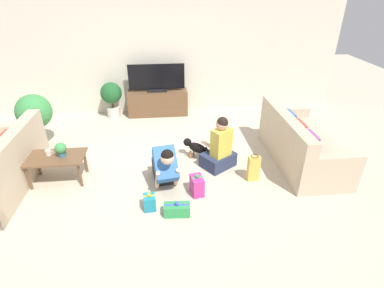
% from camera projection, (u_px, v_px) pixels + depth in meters
% --- Properties ---
extents(ground_plane, '(16.00, 16.00, 0.00)m').
position_uv_depth(ground_plane, '(160.00, 169.00, 5.02)').
color(ground_plane, beige).
extents(wall_back, '(8.40, 0.06, 2.60)m').
position_uv_depth(wall_back, '(156.00, 56.00, 6.69)').
color(wall_back, beige).
rests_on(wall_back, ground_plane).
extents(sofa_right, '(0.91, 1.93, 0.87)m').
position_uv_depth(sofa_right, '(300.00, 145.00, 5.11)').
color(sofa_right, '#C6B293').
rests_on(sofa_right, ground_plane).
extents(coffee_table, '(0.87, 0.51, 0.43)m').
position_uv_depth(coffee_table, '(56.00, 160.00, 4.57)').
color(coffee_table, brown).
rests_on(coffee_table, ground_plane).
extents(tv_console, '(1.35, 0.41, 0.57)m').
position_uv_depth(tv_console, '(158.00, 103.00, 6.94)').
color(tv_console, brown).
rests_on(tv_console, ground_plane).
extents(tv, '(1.25, 0.20, 0.62)m').
position_uv_depth(tv, '(157.00, 79.00, 6.67)').
color(tv, black).
rests_on(tv, tv_console).
extents(potted_plant_back_left, '(0.47, 0.47, 0.81)m').
position_uv_depth(potted_plant_back_left, '(112.00, 96.00, 6.70)').
color(potted_plant_back_left, beige).
rests_on(potted_plant_back_left, ground_plane).
extents(potted_plant_corner_left, '(0.63, 0.63, 1.01)m').
position_uv_depth(potted_plant_corner_left, '(34.00, 113.00, 5.44)').
color(potted_plant_corner_left, '#A36042').
rests_on(potted_plant_corner_left, ground_plane).
extents(person_kneeling, '(0.43, 0.82, 0.78)m').
position_uv_depth(person_kneeling, '(165.00, 166.00, 4.48)').
color(person_kneeling, '#23232D').
rests_on(person_kneeling, ground_plane).
extents(person_sitting, '(0.65, 0.63, 0.92)m').
position_uv_depth(person_sitting, '(219.00, 149.00, 4.94)').
color(person_sitting, '#283351').
rests_on(person_sitting, ground_plane).
extents(dog, '(0.43, 0.41, 0.34)m').
position_uv_depth(dog, '(195.00, 147.00, 5.23)').
color(dog, black).
rests_on(dog, ground_plane).
extents(gift_box_a, '(0.20, 0.28, 0.34)m').
position_uv_depth(gift_box_a, '(197.00, 185.00, 4.39)').
color(gift_box_a, '#CC3389').
rests_on(gift_box_a, ground_plane).
extents(gift_box_b, '(0.18, 0.19, 0.27)m').
position_uv_depth(gift_box_b, '(149.00, 202.00, 4.11)').
color(gift_box_b, teal).
rests_on(gift_box_b, ground_plane).
extents(gift_box_c, '(0.36, 0.19, 0.22)m').
position_uv_depth(gift_box_c, '(177.00, 210.00, 4.02)').
color(gift_box_c, '#2D934C').
rests_on(gift_box_c, ground_plane).
extents(gift_bag_a, '(0.19, 0.13, 0.44)m').
position_uv_depth(gift_bag_a, '(254.00, 168.00, 4.66)').
color(gift_bag_a, '#E5B74C').
rests_on(gift_bag_a, ground_plane).
extents(mug, '(0.12, 0.08, 0.09)m').
position_uv_depth(mug, '(49.00, 153.00, 4.57)').
color(mug, silver).
rests_on(mug, coffee_table).
extents(tabletop_plant, '(0.17, 0.17, 0.22)m').
position_uv_depth(tabletop_plant, '(61.00, 149.00, 4.50)').
color(tabletop_plant, '#336B84').
rests_on(tabletop_plant, coffee_table).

